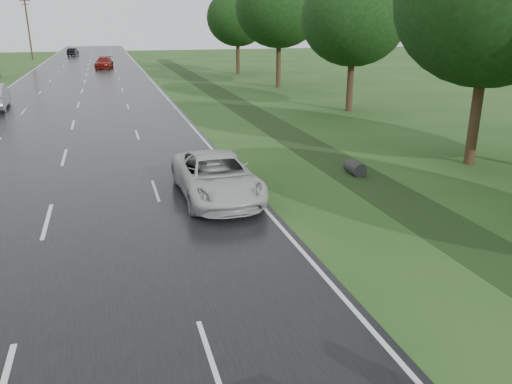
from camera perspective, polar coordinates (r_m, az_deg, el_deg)
The scene contains 13 objects.
road at distance 52.87m, azimuth -19.10°, elevation 11.47°, with size 14.00×180.00×0.04m, color black.
edge_stripe_east at distance 53.02m, azimuth -11.66°, elevation 12.14°, with size 0.12×180.00×0.01m, color silver.
edge_stripe_west at distance 53.56m, azimuth -26.42°, elevation 10.67°, with size 0.12×180.00×0.01m, color silver.
center_line at distance 52.86m, azimuth -19.10°, elevation 11.50°, with size 0.12×180.00×0.01m, color silver.
drainage_ditch at distance 28.43m, azimuth 3.13°, elevation 6.99°, with size 2.20×120.00×0.56m.
utility_pole_distant at distance 93.20m, azimuth -24.59°, elevation 16.79°, with size 1.60×0.26×10.00m.
tree_east_b at distance 22.98m, azimuth 25.34°, elevation 19.23°, with size 7.60×7.60×10.11m.
tree_east_c at distance 35.36m, azimuth 11.14°, elevation 18.95°, with size 7.00×7.00×9.29m.
tree_east_d at distance 48.14m, azimuth 2.67°, elevation 20.33°, with size 8.00×8.00×10.76m.
tree_east_f at distance 61.46m, azimuth -2.13°, elevation 19.27°, with size 7.20×7.20×9.62m.
white_pickup at distance 17.30m, azimuth -4.55°, elevation 1.78°, with size 2.48×5.39×1.50m, color #BABABA.
far_car_red at distance 71.71m, azimuth -16.97°, elevation 13.95°, with size 2.03×4.99×1.45m, color maroon.
far_car_dark at distance 101.59m, azimuth -20.20°, elevation 14.80°, with size 1.43×4.09×1.35m, color black.
Camera 1 is at (2.13, -7.50, 5.83)m, focal length 35.00 mm.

